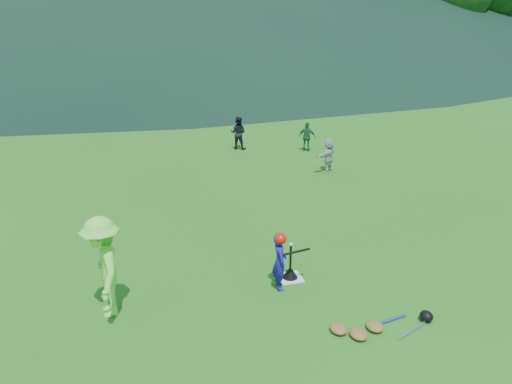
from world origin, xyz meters
TOP-DOWN VIEW (x-y plane):
  - ground at (0.00, 0.00)m, footprint 120.00×120.00m
  - home_plate at (0.00, 0.00)m, footprint 0.45×0.45m
  - baseball at (0.00, 0.00)m, footprint 0.08×0.08m
  - batter_child at (-0.31, -0.27)m, footprint 0.31×0.43m
  - adult_coach at (-3.42, -0.27)m, footprint 0.76×1.21m
  - fielder_b at (1.23, 9.40)m, footprint 0.74×0.68m
  - fielder_c at (3.57, 8.44)m, footprint 0.67×0.54m
  - fielder_d at (3.36, 6.03)m, footprint 0.99×0.87m
  - batting_tee at (0.00, 0.00)m, footprint 0.30×0.30m
  - batter_gear at (-0.29, -0.27)m, footprint 0.73×0.26m
  - equipment_pile at (0.81, -1.94)m, footprint 1.80×0.65m
  - outfield_fence at (0.00, 28.00)m, footprint 70.07×0.08m

SIDE VIEW (x-z plane):
  - ground at x=0.00m, z-range 0.00..0.00m
  - home_plate at x=0.00m, z-range 0.00..0.02m
  - equipment_pile at x=0.81m, z-range -0.03..0.16m
  - batting_tee at x=0.00m, z-range -0.21..0.47m
  - fielder_c at x=3.57m, z-range 0.00..1.06m
  - fielder_d at x=3.36m, z-range 0.00..1.08m
  - batter_child at x=-0.31m, z-range 0.00..1.11m
  - fielder_b at x=1.23m, z-range 0.00..1.21m
  - outfield_fence at x=0.00m, z-range 0.03..1.36m
  - baseball at x=0.00m, z-range 0.70..0.78m
  - adult_coach at x=-3.42m, z-range 0.00..1.80m
  - batter_gear at x=-0.29m, z-range 0.77..1.23m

